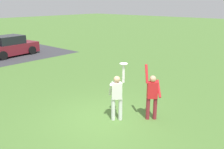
{
  "coord_description": "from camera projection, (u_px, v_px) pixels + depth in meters",
  "views": [
    {
      "loc": [
        -5.88,
        -5.7,
        4.11
      ],
      "look_at": [
        0.74,
        0.16,
        1.49
      ],
      "focal_mm": 39.49,
      "sensor_mm": 36.0,
      "label": 1
    }
  ],
  "objects": [
    {
      "name": "person_catcher",
      "position": [
        117.0,
        94.0,
        8.65
      ],
      "size": [
        0.55,
        0.56,
        2.08
      ],
      "rotation": [
        0.0,
        0.0,
        -0.79
      ],
      "color": "silver",
      "rests_on": "ground_plane"
    },
    {
      "name": "person_defender",
      "position": [
        152.0,
        94.0,
        8.72
      ],
      "size": [
        0.65,
        0.66,
        2.05
      ],
      "rotation": [
        0.0,
        0.0,
        2.35
      ],
      "color": "maroon",
      "rests_on": "ground_plane"
    },
    {
      "name": "frisbee_disc",
      "position": [
        124.0,
        64.0,
        8.35
      ],
      "size": [
        0.28,
        0.28,
        0.02
      ],
      "primitive_type": "cylinder",
      "color": "white",
      "rests_on": "person_catcher"
    },
    {
      "name": "parked_car_maroon",
      "position": [
        10.0,
        47.0,
        19.35
      ],
      "size": [
        4.26,
        2.36,
        1.59
      ],
      "rotation": [
        0.0,
        0.0,
        0.1
      ],
      "color": "maroon",
      "rests_on": "ground_plane"
    },
    {
      "name": "ground_plane",
      "position": [
        102.0,
        119.0,
        9.01
      ],
      "size": [
        120.0,
        120.0,
        0.0
      ],
      "primitive_type": "plane",
      "color": "#4C7533"
    }
  ]
}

